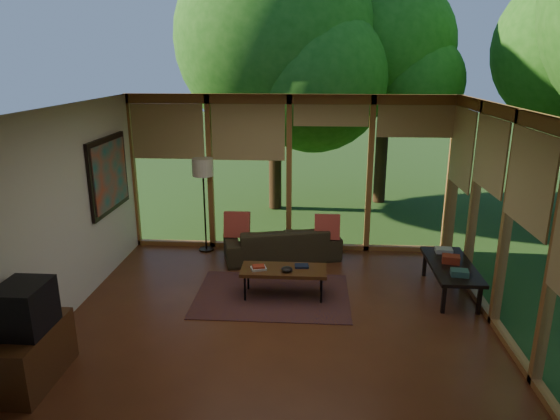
# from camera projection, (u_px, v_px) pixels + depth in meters

# --- Properties ---
(floor) EXTENTS (5.50, 5.50, 0.00)m
(floor) POSITION_uv_depth(u_px,v_px,m) (279.00, 316.00, 6.57)
(floor) COLOR brown
(floor) RESTS_ON ground
(ceiling) EXTENTS (5.50, 5.50, 0.00)m
(ceiling) POSITION_uv_depth(u_px,v_px,m) (279.00, 108.00, 5.80)
(ceiling) COLOR white
(ceiling) RESTS_ON ground
(wall_left) EXTENTS (0.04, 5.00, 2.70)m
(wall_left) POSITION_uv_depth(u_px,v_px,m) (64.00, 214.00, 6.36)
(wall_left) COLOR beige
(wall_left) RESTS_ON ground
(wall_front) EXTENTS (5.50, 0.04, 2.70)m
(wall_front) POSITION_uv_depth(u_px,v_px,m) (256.00, 317.00, 3.79)
(wall_front) COLOR beige
(wall_front) RESTS_ON ground
(window_wall_back) EXTENTS (5.50, 0.12, 2.70)m
(window_wall_back) POSITION_uv_depth(u_px,v_px,m) (289.00, 174.00, 8.57)
(window_wall_back) COLOR #9E6631
(window_wall_back) RESTS_ON ground
(window_wall_right) EXTENTS (0.12, 5.00, 2.70)m
(window_wall_right) POSITION_uv_depth(u_px,v_px,m) (506.00, 223.00, 6.00)
(window_wall_right) COLOR #9E6631
(window_wall_right) RESTS_ON ground
(tree_nw) EXTENTS (4.19, 4.19, 5.76)m
(tree_nw) POSITION_uv_depth(u_px,v_px,m) (275.00, 39.00, 10.43)
(tree_nw) COLOR #372414
(tree_nw) RESTS_ON ground
(tree_ne) EXTENTS (2.95, 2.95, 5.03)m
(tree_ne) POSITION_uv_depth(u_px,v_px,m) (387.00, 46.00, 10.98)
(tree_ne) COLOR #372414
(tree_ne) RESTS_ON ground
(rug) EXTENTS (2.18, 1.54, 0.01)m
(rug) POSITION_uv_depth(u_px,v_px,m) (272.00, 295.00, 7.13)
(rug) COLOR brown
(rug) RESTS_ON floor
(sofa) EXTENTS (2.04, 1.22, 0.56)m
(sofa) POSITION_uv_depth(u_px,v_px,m) (282.00, 243.00, 8.41)
(sofa) COLOR #332B19
(sofa) RESTS_ON floor
(pillow_left) EXTENTS (0.43, 0.23, 0.45)m
(pillow_left) POSITION_uv_depth(u_px,v_px,m) (237.00, 225.00, 8.32)
(pillow_left) COLOR #9A130E
(pillow_left) RESTS_ON sofa
(pillow_right) EXTENTS (0.42, 0.22, 0.44)m
(pillow_right) POSITION_uv_depth(u_px,v_px,m) (327.00, 227.00, 8.22)
(pillow_right) COLOR #9A130E
(pillow_right) RESTS_ON sofa
(ct_book_lower) EXTENTS (0.25, 0.21, 0.03)m
(ct_book_lower) POSITION_uv_depth(u_px,v_px,m) (259.00, 268.00, 6.97)
(ct_book_lower) COLOR #AAA59A
(ct_book_lower) RESTS_ON coffee_table
(ct_book_upper) EXTENTS (0.19, 0.16, 0.03)m
(ct_book_upper) POSITION_uv_depth(u_px,v_px,m) (259.00, 266.00, 6.96)
(ct_book_upper) COLOR maroon
(ct_book_upper) RESTS_ON coffee_table
(ct_book_side) EXTENTS (0.21, 0.16, 0.03)m
(ct_book_side) POSITION_uv_depth(u_px,v_px,m) (302.00, 266.00, 7.05)
(ct_book_side) COLOR black
(ct_book_side) RESTS_ON coffee_table
(ct_bowl) EXTENTS (0.16, 0.16, 0.07)m
(ct_bowl) POSITION_uv_depth(u_px,v_px,m) (287.00, 269.00, 6.89)
(ct_bowl) COLOR black
(ct_bowl) RESTS_ON coffee_table
(media_cabinet) EXTENTS (0.50, 1.00, 0.60)m
(media_cabinet) POSITION_uv_depth(u_px,v_px,m) (30.00, 355.00, 5.16)
(media_cabinet) COLOR #542E16
(media_cabinet) RESTS_ON floor
(television) EXTENTS (0.45, 0.55, 0.50)m
(television) POSITION_uv_depth(u_px,v_px,m) (25.00, 308.00, 5.00)
(television) COLOR black
(television) RESTS_ON media_cabinet
(console_book_a) EXTENTS (0.25, 0.20, 0.08)m
(console_book_a) POSITION_uv_depth(u_px,v_px,m) (460.00, 273.00, 6.68)
(console_book_a) COLOR #32584F
(console_book_a) RESTS_ON side_console
(console_book_b) EXTENTS (0.27, 0.22, 0.11)m
(console_book_b) POSITION_uv_depth(u_px,v_px,m) (451.00, 259.00, 7.11)
(console_book_b) COLOR maroon
(console_book_b) RESTS_ON side_console
(console_book_c) EXTENTS (0.26, 0.20, 0.07)m
(console_book_c) POSITION_uv_depth(u_px,v_px,m) (444.00, 250.00, 7.50)
(console_book_c) COLOR #AAA59A
(console_book_c) RESTS_ON side_console
(floor_lamp) EXTENTS (0.36, 0.36, 1.65)m
(floor_lamp) POSITION_uv_depth(u_px,v_px,m) (203.00, 173.00, 8.45)
(floor_lamp) COLOR black
(floor_lamp) RESTS_ON floor
(coffee_table) EXTENTS (1.20, 0.50, 0.43)m
(coffee_table) POSITION_uv_depth(u_px,v_px,m) (284.00, 271.00, 7.01)
(coffee_table) COLOR #542E16
(coffee_table) RESTS_ON floor
(side_console) EXTENTS (0.60, 1.40, 0.46)m
(side_console) POSITION_uv_depth(u_px,v_px,m) (451.00, 267.00, 7.09)
(side_console) COLOR black
(side_console) RESTS_ON floor
(wall_painting) EXTENTS (0.06, 1.35, 1.15)m
(wall_painting) POSITION_uv_depth(u_px,v_px,m) (109.00, 175.00, 7.64)
(wall_painting) COLOR black
(wall_painting) RESTS_ON wall_left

